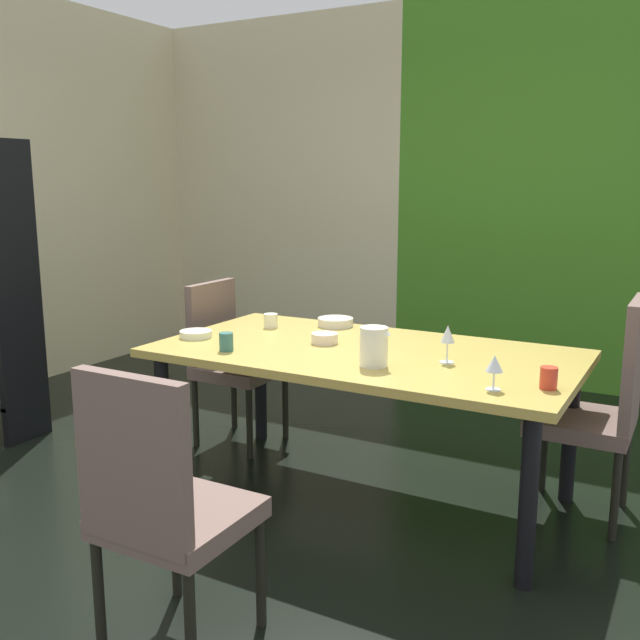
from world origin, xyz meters
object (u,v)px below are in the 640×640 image
object	(u,v)px
serving_bowl_front	(325,338)
cup_center	(549,378)
chair_right_far	(603,402)
cup_east	(226,342)
chair_left_far	(229,355)
chair_head_near	(161,501)
cup_west	(271,321)
pitcher_near_window	(374,346)
wine_glass_north	(494,365)
wine_glass_left	(448,336)
serving_bowl_rear	(335,322)
serving_bowl_corner	(196,334)
dining_table	(365,364)

from	to	relation	value
serving_bowl_front	cup_center	distance (m)	1.16
chair_right_far	cup_east	bearing A→B (deg)	112.17
chair_left_far	chair_head_near	size ratio (longest dim) A/B	0.97
serving_bowl_front	cup_west	size ratio (longest dim) A/B	1.75
chair_left_far	pitcher_near_window	world-z (taller)	chair_left_far
wine_glass_north	cup_west	size ratio (longest dim) A/B	1.81
cup_east	cup_center	bearing A→B (deg)	3.97
wine_glass_left	chair_left_far	bearing A→B (deg)	166.25
serving_bowl_rear	cup_west	size ratio (longest dim) A/B	2.58
chair_head_near	cup_center	distance (m)	1.52
cup_west	pitcher_near_window	bearing A→B (deg)	-29.40
wine_glass_left	serving_bowl_front	distance (m)	0.67
chair_left_far	serving_bowl_corner	world-z (taller)	chair_left_far
serving_bowl_front	cup_center	world-z (taller)	cup_center
chair_left_far	wine_glass_north	bearing A→B (deg)	69.08
serving_bowl_corner	pitcher_near_window	distance (m)	1.04
chair_head_near	cup_center	xyz separation A→B (m)	(0.95, 1.16, 0.25)
dining_table	serving_bowl_front	size ratio (longest dim) A/B	14.85
chair_left_far	serving_bowl_rear	xyz separation A→B (m)	(0.65, 0.11, 0.24)
serving_bowl_corner	pitcher_near_window	world-z (taller)	pitcher_near_window
chair_head_near	cup_center	bearing A→B (deg)	50.63
serving_bowl_rear	serving_bowl_corner	xyz separation A→B (m)	(-0.49, -0.60, -0.00)
chair_right_far	cup_east	xyz separation A→B (m)	(-1.60, -0.65, 0.23)
serving_bowl_rear	cup_east	xyz separation A→B (m)	(-0.18, -0.76, 0.02)
serving_bowl_front	cup_west	bearing A→B (deg)	156.47
wine_glass_north	serving_bowl_corner	bearing A→B (deg)	173.73
chair_right_far	cup_center	world-z (taller)	chair_right_far
serving_bowl_corner	cup_center	world-z (taller)	cup_center
dining_table	serving_bowl_corner	xyz separation A→B (m)	(-0.87, -0.18, 0.09)
dining_table	chair_head_near	distance (m)	1.40
dining_table	pitcher_near_window	xyz separation A→B (m)	(0.17, -0.26, 0.16)
wine_glass_left	serving_bowl_rear	distance (m)	0.93
chair_right_far	cup_west	world-z (taller)	chair_right_far
chair_head_near	serving_bowl_front	size ratio (longest dim) A/B	7.35
chair_head_near	serving_bowl_rear	distance (m)	1.86
dining_table	pitcher_near_window	world-z (taller)	pitcher_near_window
cup_east	chair_left_far	bearing A→B (deg)	125.77
wine_glass_left	cup_west	bearing A→B (deg)	166.63
wine_glass_left	cup_east	distance (m)	1.03
chair_left_far	wine_glass_left	size ratio (longest dim) A/B	5.62
cup_east	cup_west	xyz separation A→B (m)	(-0.11, 0.56, -0.01)
dining_table	serving_bowl_rear	size ratio (longest dim) A/B	10.10
chair_right_far	chair_head_near	xyz separation A→B (m)	(-1.09, -1.71, -0.02)
dining_table	cup_center	size ratio (longest dim) A/B	22.88
chair_head_near	serving_bowl_corner	xyz separation A→B (m)	(-0.82, 1.21, 0.22)
dining_table	cup_east	distance (m)	0.67
chair_left_far	cup_east	bearing A→B (deg)	35.77
chair_left_far	cup_east	distance (m)	0.85
dining_table	cup_center	xyz separation A→B (m)	(0.90, -0.24, 0.12)
wine_glass_left	pitcher_near_window	size ratio (longest dim) A/B	0.97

